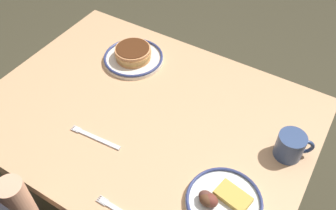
{
  "coord_description": "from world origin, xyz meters",
  "views": [
    {
      "loc": [
        -0.51,
        0.68,
        1.68
      ],
      "look_at": [
        -0.06,
        -0.05,
        0.76
      ],
      "focal_mm": 38.48,
      "sensor_mm": 36.0,
      "label": 1
    }
  ],
  "objects_px": {
    "plate_center_pancakes": "(222,201)",
    "coffee_mug": "(291,146)",
    "plate_near_main": "(133,56)",
    "fork_far": "(95,138)"
  },
  "relations": [
    {
      "from": "plate_center_pancakes",
      "to": "coffee_mug",
      "type": "relative_size",
      "value": 1.96
    },
    {
      "from": "plate_near_main",
      "to": "fork_far",
      "type": "distance_m",
      "value": 0.41
    },
    {
      "from": "plate_near_main",
      "to": "plate_center_pancakes",
      "type": "xyz_separation_m",
      "value": [
        -0.58,
        0.39,
        -0.01
      ]
    },
    {
      "from": "plate_center_pancakes",
      "to": "fork_far",
      "type": "distance_m",
      "value": 0.46
    },
    {
      "from": "plate_center_pancakes",
      "to": "coffee_mug",
      "type": "bearing_deg",
      "value": -111.71
    },
    {
      "from": "plate_center_pancakes",
      "to": "plate_near_main",
      "type": "bearing_deg",
      "value": -34.03
    },
    {
      "from": "plate_center_pancakes",
      "to": "fork_far",
      "type": "relative_size",
      "value": 1.16
    },
    {
      "from": "plate_center_pancakes",
      "to": "coffee_mug",
      "type": "distance_m",
      "value": 0.29
    },
    {
      "from": "plate_near_main",
      "to": "fork_far",
      "type": "bearing_deg",
      "value": 107.03
    },
    {
      "from": "plate_near_main",
      "to": "coffee_mug",
      "type": "xyz_separation_m",
      "value": [
        -0.69,
        0.12,
        0.02
      ]
    }
  ]
}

